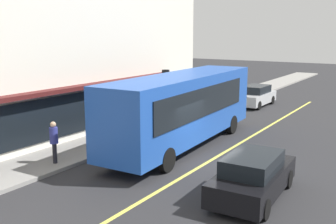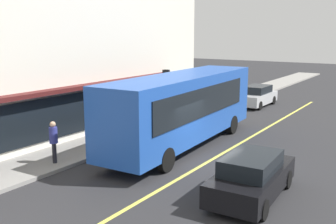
{
  "view_description": "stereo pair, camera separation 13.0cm",
  "coord_description": "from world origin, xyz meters",
  "views": [
    {
      "loc": [
        -14.18,
        -7.32,
        5.45
      ],
      "look_at": [
        1.71,
        3.03,
        1.6
      ],
      "focal_mm": 41.97,
      "sensor_mm": 36.0,
      "label": 1
    },
    {
      "loc": [
        -14.11,
        -7.43,
        5.45
      ],
      "look_at": [
        1.71,
        3.03,
        1.6
      ],
      "focal_mm": 41.97,
      "sensor_mm": 36.0,
      "label": 2
    }
  ],
  "objects": [
    {
      "name": "car_silver",
      "position": [
        13.95,
        3.11,
        0.74
      ],
      "size": [
        4.32,
        1.9,
        1.52
      ],
      "color": "#B7BABF",
      "rests_on": "ground"
    },
    {
      "name": "ground",
      "position": [
        0.0,
        0.0,
        0.0
      ],
      "size": [
        120.0,
        120.0,
        0.0
      ],
      "primitive_type": "plane",
      "color": "#28282B"
    },
    {
      "name": "lane_centre_stripe",
      "position": [
        0.0,
        0.0,
        0.0
      ],
      "size": [
        36.0,
        0.16,
        0.01
      ],
      "primitive_type": "cube",
      "color": "#D8D14C",
      "rests_on": "ground"
    },
    {
      "name": "car_black",
      "position": [
        -2.24,
        -2.93,
        0.74
      ],
      "size": [
        4.38,
        2.03,
        1.52
      ],
      "color": "black",
      "rests_on": "ground"
    },
    {
      "name": "pedestrian_by_curb",
      "position": [
        -3.75,
        5.04,
        1.21
      ],
      "size": [
        0.34,
        0.34,
        1.76
      ],
      "color": "black",
      "rests_on": "sidewalk"
    },
    {
      "name": "sidewalk",
      "position": [
        0.0,
        5.7,
        0.07
      ],
      "size": [
        80.0,
        2.74,
        0.15
      ],
      "primitive_type": "cube",
      "color": "gray",
      "rests_on": "ground"
    },
    {
      "name": "traffic_light",
      "position": [
        4.67,
        5.09,
        2.53
      ],
      "size": [
        0.3,
        0.52,
        3.2
      ],
      "color": "#2D2D33",
      "rests_on": "sidewalk"
    },
    {
      "name": "pedestrian_mid_block",
      "position": [
        11.16,
        5.63,
        1.1
      ],
      "size": [
        0.34,
        0.34,
        1.59
      ],
      "color": "black",
      "rests_on": "sidewalk"
    },
    {
      "name": "bus",
      "position": [
        1.74,
        2.15,
        1.99
      ],
      "size": [
        11.24,
        3.04,
        3.5
      ],
      "color": "#1E4CAD",
      "rests_on": "ground"
    }
  ]
}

